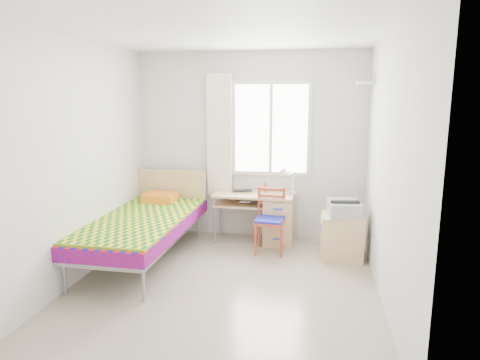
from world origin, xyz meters
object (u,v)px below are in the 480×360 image
(bed, at_px, (144,223))
(cabinet, at_px, (341,237))
(chair, at_px, (271,216))
(desk, at_px, (274,216))
(printer, at_px, (344,208))

(bed, distance_m, cabinet, 2.44)
(chair, bearing_deg, cabinet, -1.94)
(bed, height_order, chair, bed)
(bed, xyz_separation_m, desk, (1.51, 0.90, -0.09))
(desk, distance_m, printer, 1.04)
(bed, relative_size, chair, 2.64)
(cabinet, xyz_separation_m, printer, (0.02, -0.01, 0.37))
(chair, distance_m, printer, 0.93)
(bed, distance_m, desk, 1.75)
(printer, bearing_deg, chair, 166.69)
(bed, distance_m, chair, 1.60)
(bed, bearing_deg, chair, 21.43)
(desk, height_order, printer, printer)
(cabinet, bearing_deg, desk, 153.48)
(desk, bearing_deg, cabinet, -24.59)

